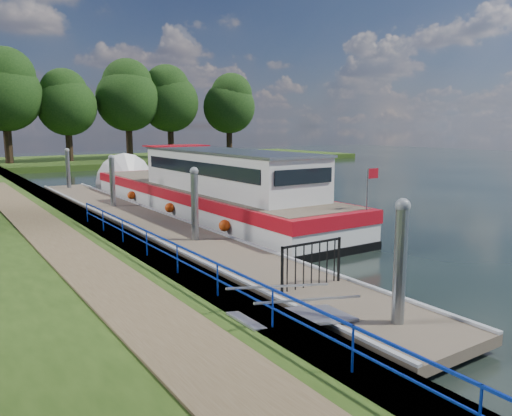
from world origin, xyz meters
TOP-DOWN VIEW (x-y plane):
  - ground at (0.00, 0.00)m, footprint 160.00×160.00m
  - bank_edge at (-2.55, 15.00)m, footprint 1.10×90.00m
  - far_bank at (12.00, 52.00)m, footprint 60.00×18.00m
  - footpath at (-4.40, 8.00)m, footprint 1.60×40.00m
  - blue_fence at (-2.75, 3.00)m, footprint 0.04×18.04m
  - pontoon at (0.00, 13.00)m, footprint 2.50×30.00m
  - mooring_piles at (0.00, 13.00)m, footprint 0.30×27.30m
  - gangway at (-1.85, 0.50)m, footprint 2.58×1.00m
  - gate_panel at (-0.00, 2.20)m, footprint 1.85×0.05m
  - barge at (3.60, 15.43)m, footprint 4.36×21.15m

SIDE VIEW (x-z plane):
  - ground at x=0.00m, z-range 0.00..0.00m
  - pontoon at x=0.00m, z-range -0.10..0.46m
  - far_bank at x=12.00m, z-range 0.00..0.60m
  - bank_edge at x=-2.55m, z-range 0.00..0.78m
  - gangway at x=-1.85m, z-range 0.16..1.09m
  - footpath at x=-4.40m, z-range 0.78..0.83m
  - barge at x=3.60m, z-range -1.30..3.48m
  - gate_panel at x=0.00m, z-range 0.57..1.72m
  - mooring_piles at x=0.00m, z-range -0.50..3.05m
  - blue_fence at x=-2.75m, z-range 0.95..1.67m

